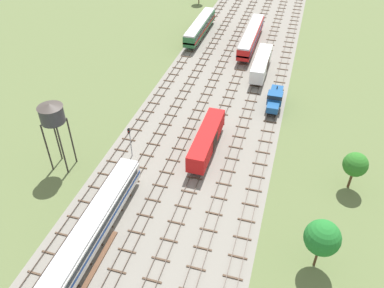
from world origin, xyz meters
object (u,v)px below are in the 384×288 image
Objects in this scene: water_tower at (52,114)px; freight_boxcar_centre_right_midfar at (261,63)px; signal_post_nearest at (130,139)px; freight_boxcar_centre_near at (207,139)px; diesel_railcar_far_left_farther at (200,27)px; shunter_loco_right_mid at (275,98)px; passenger_coach_centre_far at (251,36)px; passenger_coach_left_nearest at (95,223)px.

freight_boxcar_centre_right_midfar is at bearing 57.23° from water_tower.
signal_post_nearest reaches higher than freight_boxcar_centre_right_midfar.
diesel_railcar_far_left_farther reaches higher than freight_boxcar_centre_near.
shunter_loco_right_mid is 13.44m from freight_boxcar_centre_right_midfar.
signal_post_nearest reaches higher than passenger_coach_centre_far.
passenger_coach_left_nearest is 2.60× the size of shunter_loco_right_mid.
shunter_loco_right_mid is at bearing -71.09° from passenger_coach_centre_far.
signal_post_nearest is (-20.08, -20.81, 1.53)m from shunter_loco_right_mid.
passenger_coach_left_nearest is 1.57× the size of freight_boxcar_centre_near.
shunter_loco_right_mid is (8.92, 16.23, -0.44)m from freight_boxcar_centre_near.
passenger_coach_centre_far is (-0.01, 42.28, 0.16)m from freight_boxcar_centre_near.
freight_boxcar_centre_near is at bearing 25.33° from water_tower.
water_tower is at bearing -122.77° from freight_boxcar_centre_right_midfar.
freight_boxcar_centre_near is 42.28m from passenger_coach_centre_far.
diesel_railcar_far_left_farther is at bearing 106.76° from freight_boxcar_centre_near.
passenger_coach_left_nearest is 22.63m from freight_boxcar_centre_near.
shunter_loco_right_mid is 1.51× the size of signal_post_nearest.
freight_boxcar_centre_near is 18.52m from shunter_loco_right_mid.
passenger_coach_left_nearest is 16.39m from signal_post_nearest.
freight_boxcar_centre_near is at bearing 66.75° from passenger_coach_left_nearest.
passenger_coach_left_nearest and diesel_railcar_far_left_farther have the same top height.
passenger_coach_left_nearest and passenger_coach_centre_far have the same top height.
passenger_coach_left_nearest is 1.94× the size of water_tower.
passenger_coach_centre_far and diesel_railcar_far_left_farther have the same top height.
freight_boxcar_centre_near is 1.24× the size of water_tower.
signal_post_nearest reaches higher than freight_boxcar_centre_near.
signal_post_nearest is at bearing 97.84° from passenger_coach_left_nearest.
freight_boxcar_centre_right_midfar is 2.50× the size of signal_post_nearest.
passenger_coach_left_nearest is at bearing -86.09° from diesel_railcar_far_left_farther.
freight_boxcar_centre_near is 46.45m from diesel_railcar_far_left_farther.
freight_boxcar_centre_near is 29.24m from freight_boxcar_centre_right_midfar.
signal_post_nearest is (-2.23, 16.21, 0.92)m from passenger_coach_left_nearest.
freight_boxcar_centre_right_midfar is (4.46, 28.90, 0.00)m from freight_boxcar_centre_near.
freight_boxcar_centre_right_midfar is 1.24× the size of water_tower.
signal_post_nearest is at bearing -157.68° from freight_boxcar_centre_near.
shunter_loco_right_mid is 0.60× the size of freight_boxcar_centre_right_midfar.
diesel_railcar_far_left_farther is 49.12m from signal_post_nearest.
diesel_railcar_far_left_farther is (-13.39, 44.48, 0.15)m from freight_boxcar_centre_near.
passenger_coach_left_nearest is 3.93× the size of signal_post_nearest.
shunter_loco_right_mid is at bearing -70.63° from freight_boxcar_centre_right_midfar.
water_tower is (-11.40, 11.17, 6.96)m from passenger_coach_left_nearest.
passenger_coach_centre_far is at bearing 81.95° from passenger_coach_left_nearest.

